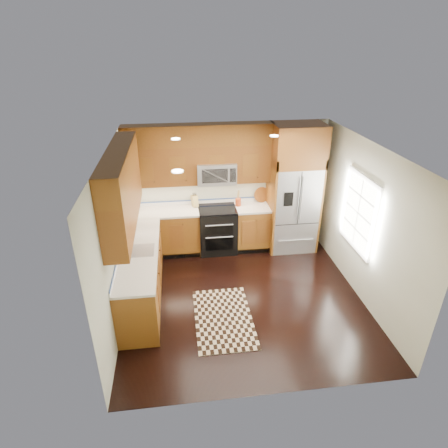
{
  "coord_description": "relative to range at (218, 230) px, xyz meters",
  "views": [
    {
      "loc": [
        -1.0,
        -5.15,
        4.04
      ],
      "look_at": [
        -0.25,
        0.6,
        1.13
      ],
      "focal_mm": 30.0,
      "sensor_mm": 36.0,
      "label": 1
    }
  ],
  "objects": [
    {
      "name": "wall_right",
      "position": [
        2.25,
        -1.67,
        0.83
      ],
      "size": [
        0.02,
        4.0,
        2.6
      ],
      "primitive_type": "cube",
      "color": "beige",
      "rests_on": "ground"
    },
    {
      "name": "range",
      "position": [
        0.0,
        0.0,
        0.0
      ],
      "size": [
        0.76,
        0.67,
        0.95
      ],
      "color": "black",
      "rests_on": "ground"
    },
    {
      "name": "ground",
      "position": [
        0.25,
        -1.67,
        -0.47
      ],
      "size": [
        4.0,
        4.0,
        0.0
      ],
      "primitive_type": "plane",
      "color": "black",
      "rests_on": "ground"
    },
    {
      "name": "base_cabinets",
      "position": [
        -0.98,
        -0.77,
        -0.02
      ],
      "size": [
        2.85,
        3.0,
        0.9
      ],
      "color": "brown",
      "rests_on": "ground"
    },
    {
      "name": "cutting_board",
      "position": [
        0.96,
        0.24,
        0.48
      ],
      "size": [
        0.37,
        0.37,
        0.02
      ],
      "primitive_type": "cylinder",
      "rotation": [
        0.0,
        0.0,
        0.15
      ],
      "color": "brown",
      "rests_on": "countertop"
    },
    {
      "name": "rug",
      "position": [
        -0.16,
        -2.17,
        -0.46
      ],
      "size": [
        0.91,
        1.51,
        0.01
      ],
      "primitive_type": "cube",
      "rotation": [
        0.0,
        0.0,
        0.0
      ],
      "color": "black",
      "rests_on": "ground"
    },
    {
      "name": "wall_back",
      "position": [
        0.25,
        0.33,
        0.83
      ],
      "size": [
        4.0,
        0.02,
        2.6
      ],
      "primitive_type": "cube",
      "color": "beige",
      "rests_on": "ground"
    },
    {
      "name": "window",
      "position": [
        2.23,
        -1.47,
        0.93
      ],
      "size": [
        0.04,
        1.1,
        1.3
      ],
      "color": "white",
      "rests_on": "ground"
    },
    {
      "name": "utensil_crock",
      "position": [
        0.44,
        0.11,
        0.58
      ],
      "size": [
        0.15,
        0.15,
        0.33
      ],
      "color": "#AC3A15",
      "rests_on": "countertop"
    },
    {
      "name": "microwave",
      "position": [
        -0.0,
        0.13,
        1.19
      ],
      "size": [
        0.76,
        0.4,
        0.42
      ],
      "color": "#B2B2B7",
      "rests_on": "ground"
    },
    {
      "name": "countertop",
      "position": [
        -0.84,
        -0.65,
        0.45
      ],
      "size": [
        2.86,
        3.01,
        0.04
      ],
      "color": "white",
      "rests_on": "base_cabinets"
    },
    {
      "name": "wall_left",
      "position": [
        -1.75,
        -1.67,
        0.83
      ],
      "size": [
        0.02,
        4.0,
        2.6
      ],
      "primitive_type": "cube",
      "color": "beige",
      "rests_on": "ground"
    },
    {
      "name": "refrigerator",
      "position": [
        1.55,
        -0.04,
        0.83
      ],
      "size": [
        0.98,
        0.75,
        2.6
      ],
      "color": "#B2B2B7",
      "rests_on": "ground"
    },
    {
      "name": "upper_cabinets",
      "position": [
        -0.9,
        -0.58,
        1.56
      ],
      "size": [
        2.85,
        3.0,
        1.15
      ],
      "color": "brown",
      "rests_on": "ground"
    },
    {
      "name": "sink_faucet",
      "position": [
        -1.48,
        -1.44,
        0.52
      ],
      "size": [
        0.54,
        0.44,
        0.37
      ],
      "color": "#B2B2B7",
      "rests_on": "countertop"
    },
    {
      "name": "knife_block",
      "position": [
        -0.44,
        0.19,
        0.59
      ],
      "size": [
        0.14,
        0.17,
        0.29
      ],
      "color": "tan",
      "rests_on": "countertop"
    }
  ]
}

